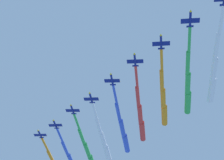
% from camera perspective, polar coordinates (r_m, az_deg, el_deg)
% --- Properties ---
extents(jet_lead, '(71.21, 29.67, 3.83)m').
position_cam_1_polar(jet_lead, '(181.06, 16.79, 1.39)').
color(jet_lead, navy).
extents(jet_port_inner, '(72.13, 28.62, 3.80)m').
position_cam_1_polar(jet_port_inner, '(189.29, 12.67, -0.92)').
color(jet_port_inner, navy).
extents(jet_starboard_inner, '(70.15, 28.33, 3.79)m').
position_cam_1_polar(jet_starboard_inner, '(195.75, 8.65, -3.36)').
color(jet_starboard_inner, navy).
extents(jet_port_mid, '(76.14, 31.85, 3.82)m').
position_cam_1_polar(jet_port_mid, '(209.14, 4.82, -6.14)').
color(jet_port_mid, navy).
extents(jet_starboard_mid, '(76.33, 30.13, 3.88)m').
position_cam_1_polar(jet_starboard_mid, '(218.23, 1.83, -8.41)').
color(jet_starboard_mid, navy).
extents(jet_port_outer, '(72.31, 29.18, 3.83)m').
position_cam_1_polar(jet_port_outer, '(226.10, -1.41, -10.30)').
color(jet_port_outer, navy).
extents(jet_starboard_outer, '(77.32, 31.23, 3.84)m').
position_cam_1_polar(jet_starboard_outer, '(241.94, -4.08, -11.97)').
color(jet_starboard_outer, navy).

